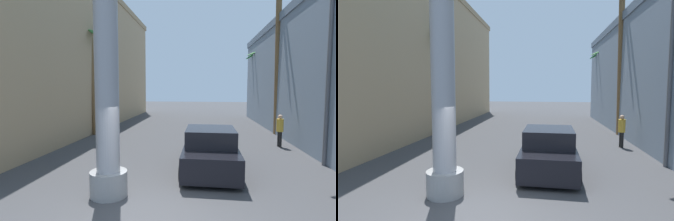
# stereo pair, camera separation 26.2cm
# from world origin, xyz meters

# --- Properties ---
(ground_plane) EXTENTS (86.46, 86.46, 0.00)m
(ground_plane) POSITION_xyz_m (0.00, 10.00, 0.00)
(ground_plane) COLOR #424244
(building_left) EXTENTS (7.75, 28.19, 10.64)m
(building_left) POSITION_xyz_m (-9.62, 13.28, 5.33)
(building_left) COLOR tan
(building_left) RESTS_ON ground
(street_lamp) EXTENTS (2.28, 0.28, 7.06)m
(street_lamp) POSITION_xyz_m (5.56, 5.14, 4.25)
(street_lamp) COLOR #59595E
(street_lamp) RESTS_ON ground
(car_lead) EXTENTS (2.04, 4.83, 1.56)m
(car_lead) POSITION_xyz_m (1.48, 4.21, 0.70)
(car_lead) COLOR black
(car_lead) RESTS_ON ground
(palm_tree_mid_left) EXTENTS (2.81, 2.75, 6.76)m
(palm_tree_mid_left) POSITION_xyz_m (-5.87, 10.67, 4.32)
(palm_tree_mid_left) COLOR brown
(palm_tree_mid_left) RESTS_ON ground
(palm_tree_mid_right) EXTENTS (2.70, 2.76, 9.43)m
(palm_tree_mid_right) POSITION_xyz_m (5.99, 12.08, 5.84)
(palm_tree_mid_right) COLOR brown
(palm_tree_mid_right) RESTS_ON ground
(palm_tree_far_right) EXTENTS (3.10, 3.01, 6.60)m
(palm_tree_far_right) POSITION_xyz_m (6.51, 20.08, 4.29)
(palm_tree_far_right) COLOR brown
(palm_tree_far_right) RESTS_ON ground
(pedestrian_mid_right) EXTENTS (0.37, 0.37, 1.65)m
(pedestrian_mid_right) POSITION_xyz_m (5.13, 8.31, 0.96)
(pedestrian_mid_right) COLOR black
(pedestrian_mid_right) RESTS_ON ground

